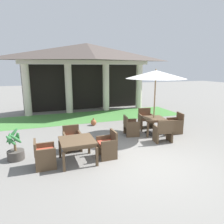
% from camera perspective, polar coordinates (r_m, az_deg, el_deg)
% --- Properties ---
extents(ground_plane, '(60.00, 60.00, 0.00)m').
position_cam_1_polar(ground_plane, '(6.30, 10.24, -14.33)').
color(ground_plane, gray).
extents(background_pavilion, '(8.46, 3.12, 4.26)m').
position_cam_1_polar(background_pavilion, '(13.22, -7.07, 14.55)').
color(background_pavilion, beige).
rests_on(background_pavilion, ground).
extents(lawn_strip, '(10.26, 2.80, 0.01)m').
position_cam_1_polar(lawn_strip, '(12.00, -5.01, -1.19)').
color(lawn_strip, '#47843D').
rests_on(lawn_strip, ground).
extents(patio_table_near_foreground, '(1.00, 1.00, 0.71)m').
position_cam_1_polar(patio_table_near_foreground, '(8.87, 11.58, -2.22)').
color(patio_table_near_foreground, brown).
rests_on(patio_table_near_foreground, ground).
extents(patio_umbrella_near_foreground, '(2.45, 2.45, 2.76)m').
position_cam_1_polar(patio_umbrella_near_foreground, '(8.60, 12.13, 10.06)').
color(patio_umbrella_near_foreground, '#2D2D2D').
rests_on(patio_umbrella_near_foreground, ground).
extents(patio_chair_near_foreground_north, '(0.70, 0.65, 0.90)m').
position_cam_1_polar(patio_chair_near_foreground_north, '(9.84, 9.38, -1.88)').
color(patio_chair_near_foreground_north, brown).
rests_on(patio_chair_near_foreground_north, ground).
extents(patio_chair_near_foreground_south, '(0.71, 0.59, 0.90)m').
position_cam_1_polar(patio_chair_near_foreground_south, '(8.03, 14.16, -5.31)').
color(patio_chair_near_foreground_south, brown).
rests_on(patio_chair_near_foreground_south, ground).
extents(patio_chair_near_foreground_east, '(0.61, 0.66, 0.88)m').
position_cam_1_polar(patio_chair_near_foreground_east, '(9.34, 17.33, -3.15)').
color(patio_chair_near_foreground_east, brown).
rests_on(patio_chair_near_foreground_east, ground).
extents(patio_chair_near_foreground_west, '(0.66, 0.67, 0.83)m').
position_cam_1_polar(patio_chair_near_foreground_west, '(8.62, 5.23, -3.97)').
color(patio_chair_near_foreground_west, brown).
rests_on(patio_chair_near_foreground_west, ground).
extents(patio_table_mid_left, '(1.03, 1.03, 0.71)m').
position_cam_1_polar(patio_table_mid_left, '(6.24, -9.70, -8.42)').
color(patio_table_mid_left, brown).
rests_on(patio_table_mid_left, ground).
extents(patio_chair_mid_left_west, '(0.58, 0.60, 0.81)m').
position_cam_1_polar(patio_chair_mid_left_west, '(6.24, -18.48, -11.09)').
color(patio_chair_mid_left_west, brown).
rests_on(patio_chair_mid_left_west, ground).
extents(patio_chair_mid_left_north, '(0.59, 0.55, 0.84)m').
position_cam_1_polar(patio_chair_mid_left_north, '(7.21, -11.10, -7.43)').
color(patio_chair_mid_left_north, brown).
rests_on(patio_chair_mid_left_north, ground).
extents(patio_chair_mid_left_east, '(0.55, 0.59, 0.86)m').
position_cam_1_polar(patio_chair_mid_left_east, '(6.54, -1.23, -9.18)').
color(patio_chair_mid_left_east, brown).
rests_on(patio_chair_mid_left_east, ground).
extents(potted_palm_left_edge, '(0.54, 0.56, 0.97)m').
position_cam_1_polar(potted_palm_left_edge, '(7.09, -25.39, -9.72)').
color(potted_palm_left_edge, '#47423D').
rests_on(potted_palm_left_edge, ground).
extents(terracotta_urn, '(0.28, 0.28, 0.37)m').
position_cam_1_polar(terracotta_urn, '(10.13, -5.17, -2.89)').
color(terracotta_urn, '#9E5633').
rests_on(terracotta_urn, ground).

